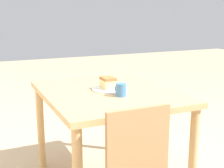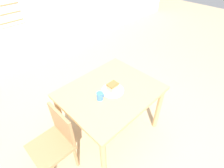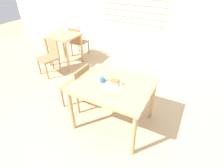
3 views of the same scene
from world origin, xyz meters
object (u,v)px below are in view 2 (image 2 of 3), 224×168
chair_near_window (55,141)px  coffee_mug (100,96)px  cake_slice (113,87)px  plate (113,90)px  dining_table_near (110,96)px

chair_near_window → coffee_mug: size_ratio=9.09×
cake_slice → chair_near_window: bearing=172.3°
chair_near_window → plate: chair_near_window is taller
plate → coffee_mug: 0.19m
dining_table_near → coffee_mug: size_ratio=12.26×
cake_slice → coffee_mug: size_ratio=1.33×
dining_table_near → coffee_mug: bearing=-173.3°
plate → coffee_mug: bearing=179.2°
plate → cake_slice: size_ratio=2.16×
chair_near_window → cake_slice: 0.85m
cake_slice → coffee_mug: 0.20m
chair_near_window → dining_table_near: bearing=83.1°
cake_slice → coffee_mug: (-0.20, -0.01, -0.01)m
coffee_mug → dining_table_near: bearing=6.7°
chair_near_window → plate: bearing=81.5°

